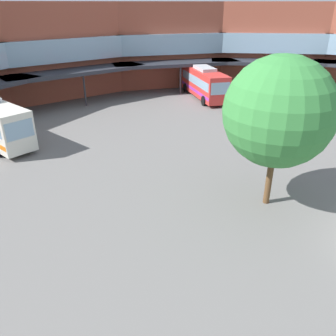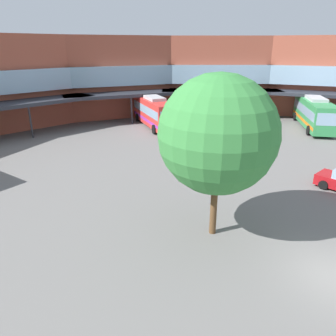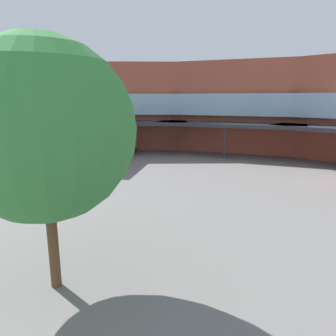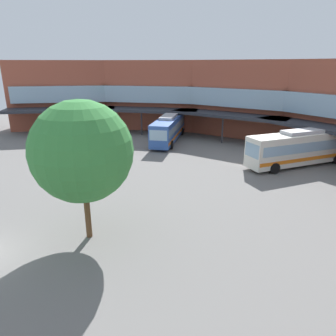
{
  "view_description": "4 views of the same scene",
  "coord_description": "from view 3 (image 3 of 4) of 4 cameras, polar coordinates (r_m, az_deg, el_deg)",
  "views": [
    {
      "loc": [
        -16.86,
        -0.93,
        10.75
      ],
      "look_at": [
        -2.74,
        11.34,
        1.69
      ],
      "focal_mm": 36.64,
      "sensor_mm": 36.0,
      "label": 1
    },
    {
      "loc": [
        -13.74,
        -0.57,
        9.62
      ],
      "look_at": [
        2.7,
        10.85,
        1.98
      ],
      "focal_mm": 34.43,
      "sensor_mm": 36.0,
      "label": 2
    },
    {
      "loc": [
        5.78,
        -3.08,
        6.54
      ],
      "look_at": [
        2.55,
        15.97,
        2.23
      ],
      "focal_mm": 33.55,
      "sensor_mm": 36.0,
      "label": 3
    },
    {
      "loc": [
        18.01,
        4.05,
        10.32
      ],
      "look_at": [
        -2.12,
        12.46,
        3.02
      ],
      "focal_mm": 33.32,
      "sensor_mm": 36.0,
      "label": 4
    }
  ],
  "objects": [
    {
      "name": "station_building",
      "position": [
        28.82,
        -1.99,
        10.43
      ],
      "size": [
        85.15,
        43.71,
        10.88
      ],
      "color": "#9E4C38",
      "rests_on": "ground"
    },
    {
      "name": "bus_0",
      "position": [
        34.63,
        -10.31,
        4.73
      ],
      "size": [
        2.82,
        12.39,
        3.83
      ],
      "rotation": [
        0.0,
        0.0,
        4.71
      ],
      "color": "silver",
      "rests_on": "ground"
    },
    {
      "name": "plaza_tree",
      "position": [
        10.83,
        -21.7,
        6.36
      ],
      "size": [
        5.95,
        5.95,
        8.52
      ],
      "color": "brown",
      "rests_on": "ground"
    }
  ]
}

